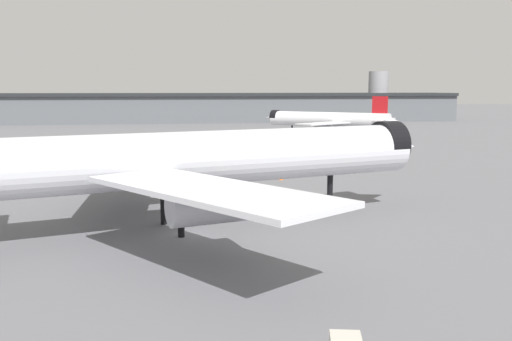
% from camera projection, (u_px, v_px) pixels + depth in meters
% --- Properties ---
extents(ground, '(900.00, 900.00, 0.00)m').
position_uv_depth(ground, '(184.00, 235.00, 53.75)').
color(ground, slate).
extents(airliner_near_gate, '(52.61, 47.09, 15.34)m').
position_uv_depth(airliner_near_gate, '(192.00, 160.00, 55.49)').
color(airliner_near_gate, silver).
rests_on(airliner_near_gate, ground).
extents(airliner_far_taxiway, '(35.41, 31.74, 11.61)m').
position_uv_depth(airliner_far_taxiway, '(329.00, 120.00, 157.37)').
color(airliner_far_taxiway, white).
rests_on(airliner_far_taxiway, ground).
extents(terminal_building, '(225.00, 51.59, 20.91)m').
position_uv_depth(terminal_building, '(193.00, 107.00, 235.53)').
color(terminal_building, slate).
rests_on(terminal_building, ground).
extents(service_truck_front, '(5.64, 5.38, 3.00)m').
position_uv_depth(service_truck_front, '(123.00, 169.00, 86.92)').
color(service_truck_front, black).
rests_on(service_truck_front, ground).
extents(baggage_tug_wing, '(3.26, 3.53, 1.85)m').
position_uv_depth(baggage_tug_wing, '(61.00, 180.00, 80.05)').
color(baggage_tug_wing, black).
rests_on(baggage_tug_wing, ground).
extents(traffic_cone_near_nose, '(0.55, 0.55, 0.69)m').
position_uv_depth(traffic_cone_near_nose, '(211.00, 178.00, 86.19)').
color(traffic_cone_near_nose, '#F2600C').
rests_on(traffic_cone_near_nose, ground).
extents(traffic_cone_wingtip, '(0.64, 0.64, 0.79)m').
position_uv_depth(traffic_cone_wingtip, '(281.00, 177.00, 86.21)').
color(traffic_cone_wingtip, '#F2600C').
rests_on(traffic_cone_wingtip, ground).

